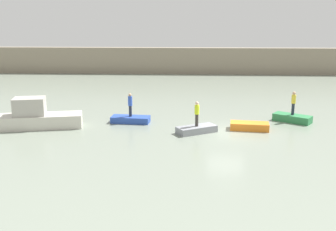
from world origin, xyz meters
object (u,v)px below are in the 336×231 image
at_px(rowboat_grey, 197,129).
at_px(person_blue_shirt, 130,104).
at_px(rowboat_green, 292,118).
at_px(person_yellow_shirt, 293,102).
at_px(rowboat_orange, 249,126).
at_px(person_hiviz_shirt, 197,112).
at_px(rowboat_blue, 131,119).
at_px(motorboat, 35,117).

relative_size(rowboat_grey, person_blue_shirt, 1.58).
relative_size(rowboat_green, person_blue_shirt, 1.58).
bearing_deg(rowboat_grey, person_yellow_shirt, -5.76).
xyz_separation_m(rowboat_orange, rowboat_green, (3.55, 2.35, 0.01)).
bearing_deg(rowboat_grey, person_hiviz_shirt, 0.00).
bearing_deg(rowboat_blue, person_hiviz_shirt, -22.10).
bearing_deg(rowboat_orange, rowboat_blue, 176.59).
height_order(motorboat, person_yellow_shirt, person_yellow_shirt).
distance_m(rowboat_blue, rowboat_grey, 5.48).
relative_size(motorboat, person_blue_shirt, 3.78).
height_order(motorboat, person_blue_shirt, person_blue_shirt).
relative_size(motorboat, rowboat_blue, 2.32).
bearing_deg(motorboat, person_yellow_shirt, 7.71).
relative_size(rowboat_blue, person_hiviz_shirt, 1.66).
height_order(rowboat_blue, rowboat_green, rowboat_green).
bearing_deg(rowboat_orange, motorboat, -172.29).
xyz_separation_m(rowboat_blue, person_hiviz_shirt, (4.88, -2.50, 1.19)).
bearing_deg(motorboat, rowboat_blue, 14.99).
relative_size(motorboat, person_hiviz_shirt, 3.85).
xyz_separation_m(motorboat, person_yellow_shirt, (18.75, 2.54, 0.77)).
bearing_deg(person_yellow_shirt, motorboat, -172.29).
relative_size(person_yellow_shirt, person_hiviz_shirt, 1.03).
xyz_separation_m(motorboat, person_blue_shirt, (6.60, 1.77, 0.67)).
bearing_deg(person_hiviz_shirt, rowboat_blue, 152.86).
xyz_separation_m(person_yellow_shirt, person_hiviz_shirt, (-7.27, -3.27, -0.11)).
relative_size(rowboat_orange, person_blue_shirt, 1.52).
bearing_deg(person_hiviz_shirt, person_yellow_shirt, 24.24).
bearing_deg(rowboat_grey, rowboat_orange, -16.08).
bearing_deg(rowboat_blue, person_yellow_shirt, 8.68).
bearing_deg(person_blue_shirt, person_yellow_shirt, 3.64).
bearing_deg(rowboat_green, person_blue_shirt, -141.84).
relative_size(rowboat_blue, rowboat_orange, 1.07).
bearing_deg(person_blue_shirt, rowboat_green, 3.64).
relative_size(person_yellow_shirt, person_blue_shirt, 1.01).
distance_m(rowboat_grey, rowboat_orange, 3.83).
xyz_separation_m(motorboat, rowboat_orange, (15.20, 0.19, -0.51)).
bearing_deg(rowboat_blue, person_blue_shirt, -84.96).
xyz_separation_m(rowboat_green, person_blue_shirt, (-12.15, -0.77, 1.16)).
bearing_deg(person_yellow_shirt, rowboat_blue, -176.36).
distance_m(rowboat_green, person_yellow_shirt, 1.26).
relative_size(motorboat, rowboat_green, 2.39).
bearing_deg(rowboat_grey, rowboat_blue, 122.86).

